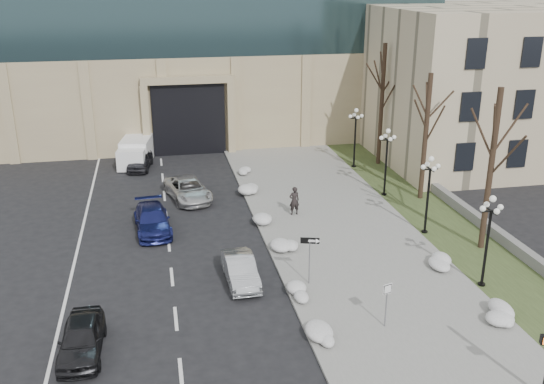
% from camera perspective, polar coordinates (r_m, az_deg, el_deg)
% --- Properties ---
extents(sidewalk, '(9.00, 40.00, 0.12)m').
position_cam_1_polar(sidewalk, '(36.34, 6.27, -3.51)').
color(sidewalk, gray).
rests_on(sidewalk, ground).
extents(curb, '(0.30, 40.00, 0.14)m').
position_cam_1_polar(curb, '(35.32, -0.73, -4.08)').
color(curb, gray).
rests_on(curb, ground).
extents(grass_strip, '(4.00, 40.00, 0.10)m').
position_cam_1_polar(grass_strip, '(38.71, 15.51, -2.66)').
color(grass_strip, '#354221').
rests_on(grass_strip, ground).
extents(stone_wall, '(0.50, 30.00, 0.70)m').
position_cam_1_polar(stone_wall, '(41.13, 16.83, -0.99)').
color(stone_wall, slate).
rests_on(stone_wall, ground).
extents(classical_building, '(22.00, 18.12, 12.00)m').
position_cam_1_polar(classical_building, '(54.71, 21.05, 9.77)').
color(classical_building, '#C0B290').
rests_on(classical_building, ground).
extents(car_a, '(1.78, 4.19, 1.41)m').
position_cam_1_polar(car_a, '(26.02, -17.50, -12.99)').
color(car_a, black).
rests_on(car_a, ground).
extents(car_b, '(1.54, 4.08, 1.33)m').
position_cam_1_polar(car_b, '(30.12, -3.00, -7.33)').
color(car_b, '#ABAFB3').
rests_on(car_b, ground).
extents(car_c, '(2.35, 4.99, 1.41)m').
position_cam_1_polar(car_c, '(36.48, -11.20, -2.60)').
color(car_c, navy).
rests_on(car_c, ground).
extents(car_d, '(3.39, 5.43, 1.40)m').
position_cam_1_polar(car_d, '(41.18, -7.91, 0.25)').
color(car_d, '#B8B8B8').
rests_on(car_d, ground).
extents(car_e, '(2.25, 4.23, 1.37)m').
position_cam_1_polar(car_e, '(48.33, -12.32, 2.93)').
color(car_e, '#2E2E33').
rests_on(car_e, ground).
extents(pedestrian, '(0.72, 0.52, 1.84)m').
position_cam_1_polar(pedestrian, '(37.84, 2.11, -0.82)').
color(pedestrian, black).
rests_on(pedestrian, sidewalk).
extents(box_truck, '(3.12, 6.48, 1.97)m').
position_cam_1_polar(box_truck, '(50.21, -12.57, 3.88)').
color(box_truck, white).
rests_on(box_truck, ground).
extents(one_way_sign, '(0.95, 0.43, 2.57)m').
position_cam_1_polar(one_way_sign, '(29.15, 3.89, -5.14)').
color(one_way_sign, slate).
rests_on(one_way_sign, ground).
extents(keep_sign, '(0.45, 0.18, 2.15)m').
position_cam_1_polar(keep_sign, '(26.42, 10.76, -9.60)').
color(keep_sign, slate).
rests_on(keep_sign, ground).
extents(snow_clump_b, '(1.10, 1.60, 0.36)m').
position_cam_1_polar(snow_clump_b, '(25.75, 4.18, -13.46)').
color(snow_clump_b, silver).
rests_on(snow_clump_b, sidewalk).
extents(snow_clump_c, '(1.10, 1.60, 0.36)m').
position_cam_1_polar(snow_clump_c, '(28.78, 2.56, -9.54)').
color(snow_clump_c, silver).
rests_on(snow_clump_c, sidewalk).
extents(snow_clump_d, '(1.10, 1.60, 0.36)m').
position_cam_1_polar(snow_clump_d, '(33.24, 1.20, -5.26)').
color(snow_clump_d, silver).
rests_on(snow_clump_d, sidewalk).
extents(snow_clump_e, '(1.10, 1.60, 0.36)m').
position_cam_1_polar(snow_clump_e, '(37.05, -0.96, -2.51)').
color(snow_clump_e, silver).
rests_on(snow_clump_e, sidewalk).
extents(snow_clump_f, '(1.10, 1.60, 0.36)m').
position_cam_1_polar(snow_clump_f, '(41.68, -2.28, 0.09)').
color(snow_clump_f, silver).
rests_on(snow_clump_f, sidewalk).
extents(snow_clump_g, '(1.10, 1.60, 0.36)m').
position_cam_1_polar(snow_clump_g, '(45.76, -2.65, 1.92)').
color(snow_clump_g, silver).
rests_on(snow_clump_g, sidewalk).
extents(snow_clump_h, '(1.10, 1.60, 0.36)m').
position_cam_1_polar(snow_clump_h, '(28.94, 20.61, -10.76)').
color(snow_clump_h, silver).
rests_on(snow_clump_h, sidewalk).
extents(snow_clump_i, '(1.10, 1.60, 0.36)m').
position_cam_1_polar(snow_clump_i, '(33.02, 15.61, -6.23)').
color(snow_clump_i, silver).
rests_on(snow_clump_i, sidewalk).
extents(lamppost_a, '(1.18, 1.18, 4.76)m').
position_cam_1_polar(lamppost_a, '(30.37, 19.74, -3.30)').
color(lamppost_a, black).
rests_on(lamppost_a, ground).
extents(lamppost_b, '(1.18, 1.18, 4.76)m').
position_cam_1_polar(lamppost_b, '(35.68, 14.55, 0.69)').
color(lamppost_b, black).
rests_on(lamppost_b, ground).
extents(lamppost_c, '(1.18, 1.18, 4.76)m').
position_cam_1_polar(lamppost_c, '(41.33, 10.75, 3.61)').
color(lamppost_c, black).
rests_on(lamppost_c, ground).
extents(lamppost_d, '(1.18, 1.18, 4.76)m').
position_cam_1_polar(lamppost_d, '(47.19, 7.86, 5.82)').
color(lamppost_d, black).
rests_on(lamppost_d, ground).
extents(tree_near, '(3.20, 3.20, 9.00)m').
position_cam_1_polar(tree_near, '(33.83, 20.12, 3.94)').
color(tree_near, black).
rests_on(tree_near, ground).
extents(tree_mid, '(3.20, 3.20, 8.50)m').
position_cam_1_polar(tree_mid, '(40.71, 14.38, 6.63)').
color(tree_mid, black).
rests_on(tree_mid, ground).
extents(tree_far, '(3.20, 3.20, 9.50)m').
position_cam_1_polar(tree_far, '(47.77, 10.37, 9.63)').
color(tree_far, black).
rests_on(tree_far, ground).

